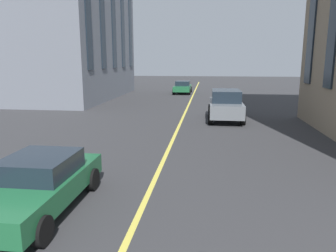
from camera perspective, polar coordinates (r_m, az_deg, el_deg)
The scene contains 4 objects.
lane_centre_line at distance 16.51m, azimuth 1.32°, elevation -1.39°, with size 80.00×0.16×0.01m.
car_grey_mid at distance 20.55m, azimuth 10.12°, elevation 3.73°, with size 4.70×2.14×1.88m.
car_green_oncoming at distance 8.76m, azimuth -21.89°, elevation -9.37°, with size 4.40×1.95×1.37m.
car_green_near at distance 36.77m, azimuth 2.60°, elevation 6.88°, with size 4.40×1.95×1.37m.
Camera 1 is at (3.99, -1.61, 3.71)m, focal length 34.59 mm.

